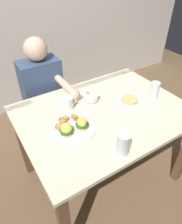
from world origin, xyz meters
TOP-DOWN VIEW (x-y plane):
  - ground_plane at (0.00, 0.00)m, footprint 6.00×6.00m
  - dining_table at (0.00, 0.00)m, footprint 1.20×0.90m
  - eggs_benedict_plate at (-0.29, -0.06)m, footprint 0.27×0.27m
  - fruit_bowl at (-0.01, 0.17)m, footprint 0.12×0.12m
  - coffee_mug at (-0.20, 0.17)m, footprint 0.11×0.08m
  - fork at (0.11, -0.19)m, footprint 0.03×0.16m
  - water_glass_near at (-0.14, -0.37)m, footprint 0.08×0.08m
  - water_glass_far at (0.44, -0.05)m, footprint 0.07×0.07m
  - side_plate at (0.23, -0.01)m, footprint 0.20×0.20m
  - diner_person at (-0.23, 0.60)m, footprint 0.34×0.54m

SIDE VIEW (x-z plane):
  - ground_plane at x=0.00m, z-range 0.00..0.00m
  - dining_table at x=0.00m, z-range 0.26..1.00m
  - diner_person at x=-0.23m, z-range 0.08..1.22m
  - fork at x=0.11m, z-range 0.74..0.74m
  - side_plate at x=0.23m, z-range 0.74..0.77m
  - eggs_benedict_plate at x=-0.29m, z-range 0.72..0.81m
  - fruit_bowl at x=-0.01m, z-range 0.74..0.80m
  - coffee_mug at x=-0.20m, z-range 0.74..0.84m
  - water_glass_far at x=0.44m, z-range 0.73..0.86m
  - water_glass_near at x=-0.14m, z-range 0.73..0.87m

